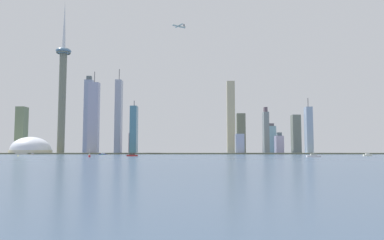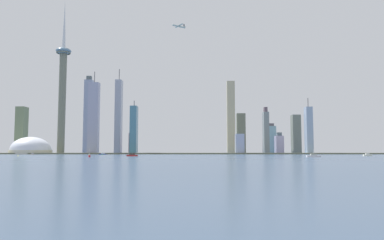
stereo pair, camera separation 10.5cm
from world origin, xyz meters
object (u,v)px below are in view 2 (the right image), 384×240
Objects in this scene: skyscraper_8 at (231,117)px; skyscraper_12 at (309,130)px; observation_tower at (63,84)px; channel_buoy_2 at (102,154)px; skyscraper_9 at (94,118)px; boat_5 at (89,156)px; skyscraper_11 at (21,130)px; channel_buoy_1 at (18,155)px; stadium_dome at (31,150)px; skyscraper_5 at (119,117)px; skyscraper_2 at (266,132)px; skyscraper_1 at (279,144)px; skyscraper_0 at (240,144)px; skyscraper_10 at (88,116)px; skyscraper_6 at (241,134)px; boat_6 at (367,155)px; boat_0 at (132,155)px; boat_4 at (314,156)px; airplane at (179,26)px; skyscraper_3 at (134,130)px; boat_2 at (32,154)px; skyscraper_4 at (271,139)px; skyscraper_13 at (132,144)px; skyscraper_7 at (296,134)px; boat_1 at (103,154)px.

skyscraper_12 is at bearing -12.25° from skyscraper_8.
observation_tower is 175.77× the size of channel_buoy_2.
boat_5 is (107.57, -389.37, -80.76)m from skyscraper_9.
skyscraper_8 is at bearing 5.25° from observation_tower.
skyscraper_11 is 392.45m from channel_buoy_1.
skyscraper_5 reaches higher than stadium_dome.
stadium_dome is 533.27m from skyscraper_2.
skyscraper_1 is at bearing -0.16° from skyscraper_11.
skyscraper_10 is at bearing 167.62° from skyscraper_0.
skyscraper_12 is at bearing -27.59° from skyscraper_6.
boat_6 is (660.77, -333.92, -54.34)m from skyscraper_11.
skyscraper_9 is at bearing -57.54° from skyscraper_10.
boat_0 is (170.81, -358.46, -89.11)m from skyscraper_10.
skyscraper_2 is 6.43× the size of boat_4.
skyscraper_6 is 395.30m from boat_6.
skyscraper_6 is at bearing -169.57° from airplane.
skyscraper_3 is 214.75m from boat_2.
skyscraper_9 is (-396.77, -14.24, 31.72)m from skyscraper_2.
airplane reaches higher than skyscraper_4.
boat_5 is 4.88× the size of channel_buoy_2.
skyscraper_10 is 124.79m from skyscraper_13.
skyscraper_6 is 1.05× the size of skyscraper_7.
skyscraper_11 is at bearing -93.19° from boat_1.
skyscraper_11 is (-577.34, 15.51, 5.26)m from skyscraper_2.
skyscraper_13 is at bearing 174.34° from skyscraper_2.
skyscraper_0 is at bearing -4.45° from observation_tower.
skyscraper_5 is (120.06, 46.07, -70.46)m from observation_tower.
boat_0 is at bearing -80.46° from skyscraper_3.
skyscraper_5 is 381.32m from boat_0.
skyscraper_1 is at bearing -1.19° from skyscraper_10.
airplane is (-197.47, -100.91, 217.09)m from skyscraper_2.
skyscraper_6 is 469.64m from boat_2.
boat_6 is at bearing 1.93° from channel_buoy_1.
skyscraper_1 reaches higher than channel_buoy_2.
skyscraper_8 is (-79.42, 12.48, 35.32)m from skyscraper_2.
boat_1 is (-373.76, -156.34, -21.44)m from skyscraper_1.
skyscraper_7 is at bearing 6.15° from observation_tower.
skyscraper_7 reaches higher than channel_buoy_2.
skyscraper_7 is 656.85m from skyscraper_11.
skyscraper_7 is at bearing 25.89° from channel_buoy_2.
boat_1 is (-431.94, -117.95, -51.66)m from skyscraper_12.
skyscraper_12 reaches higher than stadium_dome.
boat_4 is at bearing -35.53° from stadium_dome.
observation_tower is at bearing 100.55° from channel_buoy_1.
boat_6 is at bearing -28.18° from observation_tower.
skyscraper_6 is (248.68, 85.60, -4.10)m from skyscraper_3.
skyscraper_3 reaches higher than boat_6.
skyscraper_11 is 11.20× the size of boat_5.
skyscraper_2 is 3.84× the size of airplane.
observation_tower is at bearing 155.08° from boat_0.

